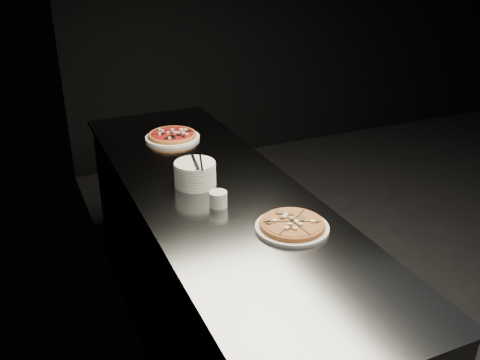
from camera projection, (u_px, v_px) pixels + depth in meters
name	position (u px, v px, depth m)	size (l,w,h in m)	color
wall_left	(126.00, 95.00, 2.08)	(0.02, 5.00, 2.80)	black
counter	(218.00, 274.00, 2.61)	(0.74, 2.44, 0.92)	slate
pizza_mushroom	(292.00, 225.00, 2.08)	(0.34, 0.34, 0.03)	white
pizza_tomato	(172.00, 136.00, 2.99)	(0.32, 0.32, 0.04)	white
plate_stack	(195.00, 174.00, 2.43)	(0.19, 0.19, 0.11)	white
cutlery	(197.00, 163.00, 2.40)	(0.10, 0.19, 0.01)	silver
ramekin	(218.00, 199.00, 2.25)	(0.08, 0.08, 0.07)	silver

